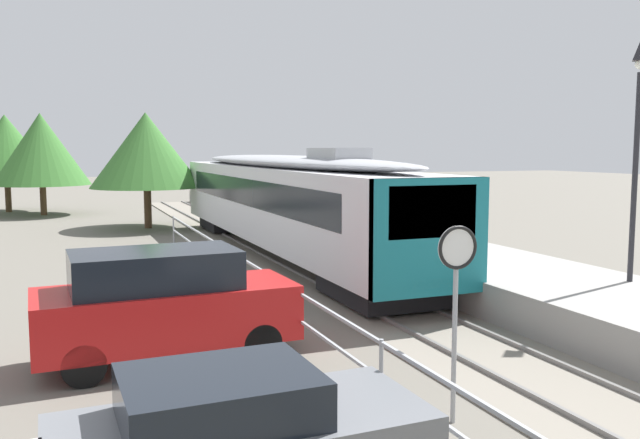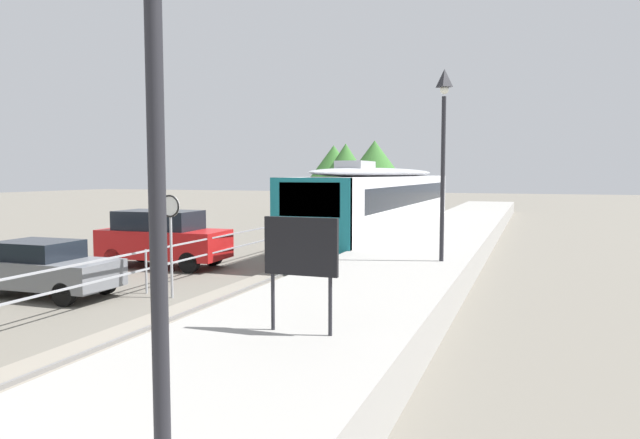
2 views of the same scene
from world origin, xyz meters
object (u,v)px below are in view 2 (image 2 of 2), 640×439
Objects in this scene: platform_lamp_mid_platform at (444,128)px; platform_notice_board at (301,250)px; parked_suv_red at (163,238)px; commuter_train at (385,199)px; speed_limit_sign at (170,220)px; parked_hatchback_grey at (44,268)px.

platform_notice_board is (-0.92, -8.19, -2.44)m from platform_lamp_mid_platform.
parked_suv_red is (-10.10, 1.00, -3.56)m from platform_lamp_mid_platform.
commuter_train is 7.33× the size of speed_limit_sign.
speed_limit_sign reaches higher than parked_hatchback_grey.
parked_hatchback_grey is (-9.19, 3.83, -1.40)m from platform_notice_board.
platform_notice_board is at bearing -45.02° from parked_suv_red.
platform_notice_board is 13.04m from parked_suv_red.
platform_notice_board is at bearing -96.42° from platform_lamp_mid_platform.
platform_lamp_mid_platform reaches higher than parked_suv_red.
platform_notice_board is 0.64× the size of speed_limit_sign.
parked_hatchback_grey is at bearing -156.69° from platform_lamp_mid_platform.
parked_hatchback_grey is (-10.11, -4.35, -3.83)m from platform_lamp_mid_platform.
commuter_train reaches higher than parked_suv_red.
platform_notice_board is (3.53, -19.44, 0.04)m from commuter_train.
parked_suv_red is at bearing 134.98° from platform_notice_board.
commuter_train is 5.08× the size of parked_hatchback_grey.
speed_limit_sign is at bearing 139.96° from platform_notice_board.
parked_suv_red is (0.00, 5.35, 0.27)m from parked_hatchback_grey.
platform_lamp_mid_platform is at bearing -5.65° from parked_suv_red.
parked_hatchback_grey is at bearing -109.92° from commuter_train.
parked_hatchback_grey is (-5.66, -15.60, -1.36)m from commuter_train.
parked_suv_red is at bearing 128.06° from speed_limit_sign.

